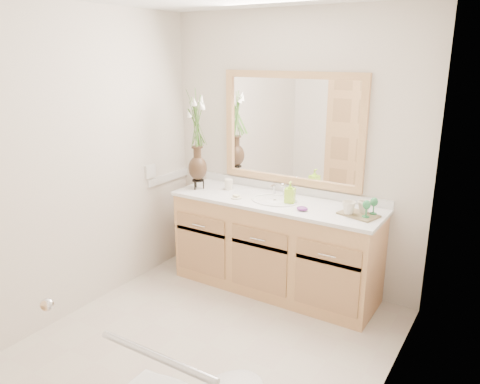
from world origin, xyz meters
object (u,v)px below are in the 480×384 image
Objects in this scene: tumbler at (229,184)px; soap_bottle at (290,193)px; flower_vase at (197,129)px; tray at (358,215)px.

soap_bottle is at bearing -4.79° from tumbler.
flower_vase is 0.58m from tumbler.
tray is (1.25, -0.07, -0.04)m from tumbler.
tray is at bearing 2.15° from flower_vase.
soap_bottle is 0.60m from tray.
flower_vase is at bearing 171.81° from soap_bottle.
flower_vase is 8.56× the size of tumbler.
tray is (1.50, 0.06, -0.55)m from flower_vase.
flower_vase is 2.87× the size of tray.
flower_vase is 1.60m from tray.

